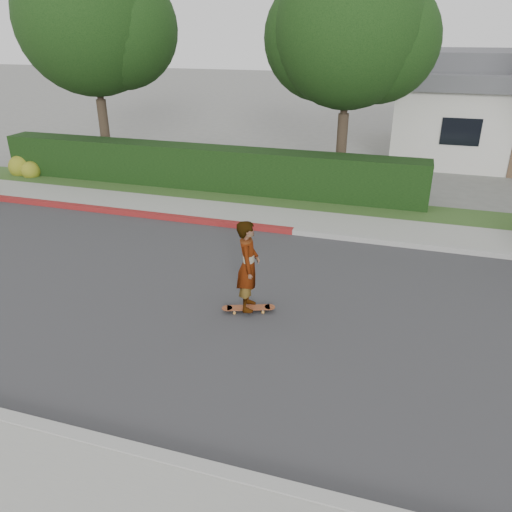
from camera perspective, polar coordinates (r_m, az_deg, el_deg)
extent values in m
plane|color=slate|center=(10.43, -6.40, -4.96)|extent=(120.00, 120.00, 0.00)
cube|color=#2D2D30|center=(10.43, -6.40, -4.93)|extent=(60.00, 8.00, 0.01)
cube|color=#9E9E99|center=(7.55, -19.41, -19.02)|extent=(60.00, 0.20, 0.15)
cube|color=gray|center=(7.10, -23.90, -23.49)|extent=(60.00, 1.60, 0.12)
cube|color=#9E9E99|center=(13.88, 0.23, 3.29)|extent=(60.00, 0.20, 0.15)
cube|color=maroon|center=(15.98, -17.25, 5.08)|extent=(12.00, 0.21, 0.15)
cube|color=gray|center=(14.69, 1.27, 4.45)|extent=(60.00, 1.60, 0.12)
cube|color=#2D4C1E|center=(16.15, 2.85, 6.28)|extent=(60.00, 1.60, 0.10)
cube|color=black|center=(17.44, -6.32, 9.94)|extent=(15.00, 1.00, 1.50)
sphere|color=#2D4C19|center=(21.10, -25.26, 9.20)|extent=(0.90, 0.90, 0.90)
sphere|color=#2D4C19|center=(20.57, -24.33, 8.88)|extent=(0.70, 0.70, 0.70)
cylinder|color=#33261C|center=(20.55, -16.84, 13.01)|extent=(0.36, 0.36, 2.70)
cylinder|color=#33261C|center=(20.28, -17.57, 18.60)|extent=(0.24, 0.24, 2.25)
sphere|color=black|center=(20.21, -18.36, 24.28)|extent=(5.20, 5.20, 5.20)
sphere|color=black|center=(20.99, -19.58, 23.55)|extent=(4.42, 4.42, 4.42)
sphere|color=black|center=(19.97, -15.40, 23.75)|extent=(4.16, 4.16, 4.16)
cylinder|color=#33261C|center=(17.84, 9.70, 11.76)|extent=(0.36, 0.36, 2.52)
cylinder|color=#33261C|center=(17.53, 10.15, 17.78)|extent=(0.24, 0.24, 2.10)
sphere|color=black|center=(17.42, 10.65, 23.96)|extent=(4.80, 4.80, 4.80)
sphere|color=black|center=(17.94, 8.02, 23.49)|extent=(4.08, 4.08, 4.08)
sphere|color=black|center=(17.63, 13.84, 22.72)|extent=(3.84, 3.84, 3.84)
cube|color=black|center=(20.62, 22.36, 12.99)|extent=(1.40, 0.06, 1.00)
cylinder|color=gold|center=(9.84, -2.49, -6.49)|extent=(0.06, 0.05, 0.06)
cylinder|color=gold|center=(9.98, -2.50, -6.02)|extent=(0.06, 0.05, 0.06)
cylinder|color=gold|center=(9.86, 0.80, -6.41)|extent=(0.06, 0.05, 0.06)
cylinder|color=gold|center=(9.99, 0.74, -5.95)|extent=(0.06, 0.05, 0.06)
cube|color=silver|center=(9.89, -2.50, -6.06)|extent=(0.10, 0.17, 0.02)
cube|color=silver|center=(9.91, 0.77, -5.98)|extent=(0.10, 0.17, 0.02)
cube|color=maroon|center=(9.88, -0.86, -5.92)|extent=(0.86, 0.48, 0.02)
cylinder|color=maroon|center=(9.88, -3.32, -5.97)|extent=(0.26, 0.26, 0.02)
cylinder|color=maroon|center=(9.90, 1.58, -5.85)|extent=(0.26, 0.26, 0.02)
imported|color=white|center=(9.45, -0.90, -1.13)|extent=(0.56, 0.74, 1.81)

